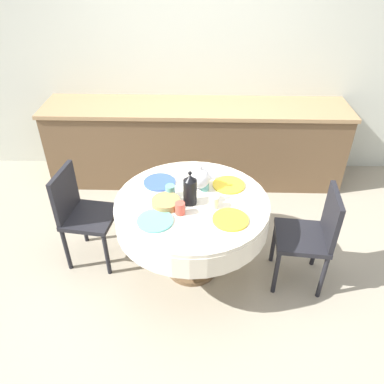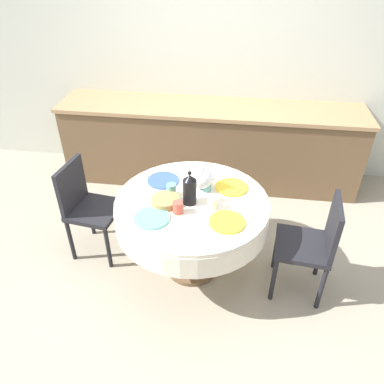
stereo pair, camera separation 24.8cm
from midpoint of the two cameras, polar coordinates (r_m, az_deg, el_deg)
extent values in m
plane|color=#9E937F|center=(3.31, 2.19, -11.47)|extent=(12.00, 12.00, 0.00)
cube|color=beige|center=(4.21, 5.31, 19.74)|extent=(7.00, 0.05, 2.60)
cube|color=brown|center=(4.22, 4.40, 7.02)|extent=(3.20, 0.60, 0.85)
cube|color=#A37F56|center=(4.03, 4.68, 12.61)|extent=(3.24, 0.64, 0.04)
cylinder|color=brown|center=(3.30, 2.19, -11.23)|extent=(0.44, 0.44, 0.04)
cylinder|color=brown|center=(3.12, 2.30, -7.99)|extent=(0.11, 0.11, 0.47)
cylinder|color=silver|center=(2.91, 2.45, -3.31)|extent=(1.19, 1.19, 0.18)
cylinder|color=silver|center=(2.84, 2.50, -1.65)|extent=(1.18, 1.18, 0.03)
cube|color=black|center=(3.01, 18.77, -7.81)|extent=(0.44, 0.44, 0.04)
cube|color=black|center=(2.90, 23.13, -4.98)|extent=(0.07, 0.38, 0.40)
cylinder|color=black|center=(3.02, 14.67, -12.90)|extent=(0.04, 0.04, 0.43)
cylinder|color=black|center=(3.27, 14.83, -8.39)|extent=(0.04, 0.04, 0.43)
cylinder|color=black|center=(3.07, 21.38, -13.60)|extent=(0.04, 0.04, 0.43)
cylinder|color=black|center=(3.32, 20.94, -9.10)|extent=(0.04, 0.04, 0.43)
cube|color=black|center=(3.26, -12.48, -2.80)|extent=(0.45, 0.45, 0.04)
cube|color=black|center=(3.21, -15.86, 0.90)|extent=(0.09, 0.38, 0.40)
cylinder|color=black|center=(3.46, -8.10, -4.65)|extent=(0.04, 0.04, 0.43)
cylinder|color=black|center=(3.22, -10.51, -8.48)|extent=(0.04, 0.04, 0.43)
cylinder|color=black|center=(3.59, -13.30, -3.59)|extent=(0.04, 0.04, 0.43)
cylinder|color=black|center=(3.37, -16.00, -7.17)|extent=(0.04, 0.04, 0.43)
cylinder|color=#60BCB7|center=(2.66, -3.49, -4.07)|extent=(0.26, 0.26, 0.01)
cylinder|color=#CC4C3D|center=(2.69, 0.46, -2.46)|extent=(0.07, 0.07, 0.09)
cylinder|color=yellow|center=(2.65, 8.04, -4.64)|extent=(0.26, 0.26, 0.01)
cylinder|color=white|center=(2.74, 5.77, -1.79)|extent=(0.07, 0.07, 0.09)
cylinder|color=#3856AD|center=(3.05, -2.11, 1.72)|extent=(0.26, 0.26, 0.01)
cylinder|color=#5BA39E|center=(2.87, -0.70, 0.31)|extent=(0.07, 0.07, 0.09)
cylinder|color=yellow|center=(3.00, 8.42, 0.66)|extent=(0.26, 0.26, 0.01)
cylinder|color=#5BA39E|center=(2.93, 4.65, 0.94)|extent=(0.07, 0.07, 0.09)
cylinder|color=black|center=(2.75, 2.22, -0.03)|extent=(0.10, 0.10, 0.20)
cone|color=black|center=(2.68, 2.28, 2.13)|extent=(0.09, 0.09, 0.05)
sphere|color=black|center=(2.66, 2.29, 2.82)|extent=(0.03, 0.03, 0.03)
cylinder|color=white|center=(2.97, 3.94, 0.55)|extent=(0.09, 0.09, 0.01)
sphere|color=white|center=(2.92, 4.01, 1.97)|extent=(0.16, 0.16, 0.16)
cylinder|color=white|center=(2.91, 5.90, 1.96)|extent=(0.09, 0.03, 0.06)
sphere|color=white|center=(2.86, 4.09, 3.65)|extent=(0.04, 0.04, 0.04)
cylinder|color=#AD844C|center=(2.79, -1.53, -1.42)|extent=(0.21, 0.21, 0.05)
camera|label=1|loc=(0.12, -87.45, 1.79)|focal=35.00mm
camera|label=2|loc=(0.12, 92.55, -1.79)|focal=35.00mm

